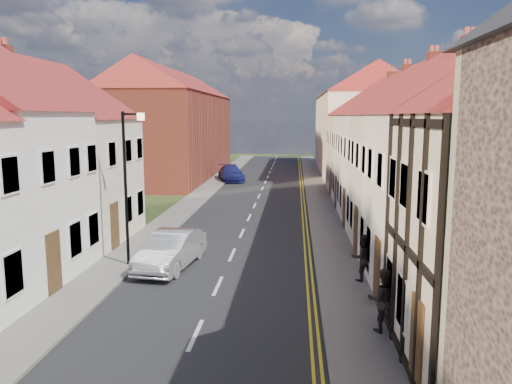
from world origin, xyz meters
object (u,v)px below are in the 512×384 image
car_mid (171,250)px  pedestrian_right_b (363,258)px  car_far (231,173)px  pedestrian_right (383,300)px  lamppost (127,179)px

car_mid → pedestrian_right_b: 7.39m
car_mid → car_far: (-1.03, 26.63, -0.02)m
car_mid → pedestrian_right: pedestrian_right is taller
lamppost → pedestrian_right: lamppost is taller
car_far → pedestrian_right: bearing=-91.6°
car_mid → pedestrian_right_b: (7.27, -1.34, 0.24)m
car_mid → car_far: bearing=100.2°
lamppost → car_far: bearing=88.7°
pedestrian_right → pedestrian_right_b: bearing=-86.4°
lamppost → car_far: 26.79m
car_far → pedestrian_right_b: 29.18m
lamppost → car_mid: (1.65, 0.01, -2.81)m
lamppost → car_far: lamppost is taller
car_far → pedestrian_right: (8.30, -32.22, 0.30)m
pedestrian_right → pedestrian_right_b: size_ratio=1.05×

